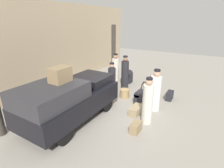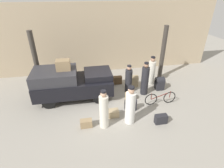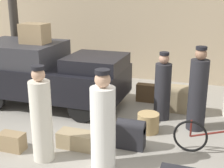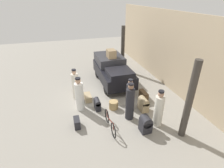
{
  "view_description": "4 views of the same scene",
  "coord_description": "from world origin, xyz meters",
  "px_view_note": "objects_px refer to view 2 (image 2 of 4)",
  "views": [
    {
      "loc": [
        -6.0,
        -3.5,
        3.63
      ],
      "look_at": [
        0.2,
        0.2,
        0.95
      ],
      "focal_mm": 28.0,
      "sensor_mm": 36.0,
      "label": 1
    },
    {
      "loc": [
        -1.2,
        -7.36,
        5.2
      ],
      "look_at": [
        0.2,
        0.2,
        0.95
      ],
      "focal_mm": 28.0,
      "sensor_mm": 36.0,
      "label": 2
    },
    {
      "loc": [
        2.3,
        -6.14,
        3.03
      ],
      "look_at": [
        0.2,
        0.2,
        0.95
      ],
      "focal_mm": 50.0,
      "sensor_mm": 36.0,
      "label": 3
    },
    {
      "loc": [
        8.24,
        -2.23,
        5.29
      ],
      "look_at": [
        0.2,
        0.2,
        0.95
      ],
      "focal_mm": 28.0,
      "sensor_mm": 36.0,
      "label": 4
    }
  ],
  "objects_px": {
    "suitcase_small_leather": "(116,80)",
    "truck": "(71,82)",
    "porter_lifting_near_truck": "(130,107)",
    "porter_with_bicycle": "(145,80)",
    "bicycle": "(160,98)",
    "porter_carrying_trunk": "(151,72)",
    "trunk_barrel_dark": "(131,104)",
    "porter_standing_middle": "(129,80)",
    "conductor_in_dark_uniform": "(104,111)",
    "trunk_large_brown": "(133,81)",
    "trunk_umber_medium": "(86,123)",
    "trunk_on_truck_roof": "(63,65)",
    "suitcase_black_upright": "(161,119)",
    "trunk_wicker_pale": "(160,83)",
    "suitcase_tan_flat": "(111,113)",
    "wicker_basket": "(129,97)"
  },
  "relations": [
    {
      "from": "porter_carrying_trunk",
      "to": "wicker_basket",
      "type": "bearing_deg",
      "value": -139.08
    },
    {
      "from": "suitcase_tan_flat",
      "to": "suitcase_small_leather",
      "type": "bearing_deg",
      "value": 74.29
    },
    {
      "from": "wicker_basket",
      "to": "conductor_in_dark_uniform",
      "type": "height_order",
      "value": "conductor_in_dark_uniform"
    },
    {
      "from": "truck",
      "to": "wicker_basket",
      "type": "relative_size",
      "value": 8.38
    },
    {
      "from": "trunk_large_brown",
      "to": "suitcase_black_upright",
      "type": "bearing_deg",
      "value": -84.95
    },
    {
      "from": "wicker_basket",
      "to": "trunk_umber_medium",
      "type": "xyz_separation_m",
      "value": [
        -2.33,
        -1.62,
        -0.04
      ]
    },
    {
      "from": "suitcase_black_upright",
      "to": "porter_lifting_near_truck",
      "type": "bearing_deg",
      "value": 165.95
    },
    {
      "from": "truck",
      "to": "porter_carrying_trunk",
      "type": "distance_m",
      "value": 4.73
    },
    {
      "from": "trunk_umber_medium",
      "to": "trunk_barrel_dark",
      "type": "bearing_deg",
      "value": 20.42
    },
    {
      "from": "truck",
      "to": "suitcase_black_upright",
      "type": "distance_m",
      "value": 4.77
    },
    {
      "from": "trunk_umber_medium",
      "to": "suitcase_black_upright",
      "type": "bearing_deg",
      "value": -6.28
    },
    {
      "from": "porter_lifting_near_truck",
      "to": "conductor_in_dark_uniform",
      "type": "xyz_separation_m",
      "value": [
        -1.13,
        -0.08,
        0.0
      ]
    },
    {
      "from": "suitcase_black_upright",
      "to": "trunk_large_brown",
      "type": "height_order",
      "value": "trunk_large_brown"
    },
    {
      "from": "porter_standing_middle",
      "to": "trunk_large_brown",
      "type": "height_order",
      "value": "porter_standing_middle"
    },
    {
      "from": "trunk_on_truck_roof",
      "to": "suitcase_small_leather",
      "type": "bearing_deg",
      "value": 19.88
    },
    {
      "from": "bicycle",
      "to": "suitcase_black_upright",
      "type": "xyz_separation_m",
      "value": [
        -0.57,
        -1.37,
        -0.12
      ]
    },
    {
      "from": "bicycle",
      "to": "trunk_umber_medium",
      "type": "distance_m",
      "value": 3.91
    },
    {
      "from": "conductor_in_dark_uniform",
      "to": "porter_standing_middle",
      "type": "bearing_deg",
      "value": 55.64
    },
    {
      "from": "trunk_barrel_dark",
      "to": "porter_carrying_trunk",
      "type": "bearing_deg",
      "value": 50.5
    },
    {
      "from": "suitcase_black_upright",
      "to": "suitcase_small_leather",
      "type": "bearing_deg",
      "value": 107.64
    },
    {
      "from": "truck",
      "to": "bicycle",
      "type": "bearing_deg",
      "value": -18.28
    },
    {
      "from": "porter_lifting_near_truck",
      "to": "bicycle",
      "type": "bearing_deg",
      "value": 28.86
    },
    {
      "from": "porter_lifting_near_truck",
      "to": "trunk_wicker_pale",
      "type": "bearing_deg",
      "value": 44.82
    },
    {
      "from": "conductor_in_dark_uniform",
      "to": "trunk_large_brown",
      "type": "distance_m",
      "value": 3.81
    },
    {
      "from": "porter_standing_middle",
      "to": "porter_with_bicycle",
      "type": "xyz_separation_m",
      "value": [
        0.81,
        -0.33,
        0.11
      ]
    },
    {
      "from": "conductor_in_dark_uniform",
      "to": "trunk_wicker_pale",
      "type": "bearing_deg",
      "value": 35.04
    },
    {
      "from": "bicycle",
      "to": "porter_lifting_near_truck",
      "type": "bearing_deg",
      "value": -151.14
    },
    {
      "from": "porter_carrying_trunk",
      "to": "suitcase_black_upright",
      "type": "height_order",
      "value": "porter_carrying_trunk"
    },
    {
      "from": "bicycle",
      "to": "porter_carrying_trunk",
      "type": "distance_m",
      "value": 2.2
    },
    {
      "from": "porter_with_bicycle",
      "to": "suitcase_tan_flat",
      "type": "height_order",
      "value": "porter_with_bicycle"
    },
    {
      "from": "bicycle",
      "to": "trunk_umber_medium",
      "type": "bearing_deg",
      "value": -164.94
    },
    {
      "from": "porter_carrying_trunk",
      "to": "suitcase_small_leather",
      "type": "xyz_separation_m",
      "value": [
        -2.1,
        0.34,
        -0.55
      ]
    },
    {
      "from": "suitcase_small_leather",
      "to": "trunk_umber_medium",
      "type": "xyz_separation_m",
      "value": [
        -1.98,
        -3.48,
        -0.07
      ]
    },
    {
      "from": "porter_carrying_trunk",
      "to": "truck",
      "type": "bearing_deg",
      "value": -171.64
    },
    {
      "from": "porter_with_bicycle",
      "to": "trunk_large_brown",
      "type": "height_order",
      "value": "porter_with_bicycle"
    },
    {
      "from": "trunk_wicker_pale",
      "to": "trunk_on_truck_roof",
      "type": "distance_m",
      "value": 5.42
    },
    {
      "from": "porter_lifting_near_truck",
      "to": "porter_standing_middle",
      "type": "bearing_deg",
      "value": 76.3
    },
    {
      "from": "porter_standing_middle",
      "to": "conductor_in_dark_uniform",
      "type": "relative_size",
      "value": 0.92
    },
    {
      "from": "suitcase_small_leather",
      "to": "trunk_barrel_dark",
      "type": "distance_m",
      "value": 2.69
    },
    {
      "from": "trunk_large_brown",
      "to": "suitcase_tan_flat",
      "type": "xyz_separation_m",
      "value": [
        -1.76,
        -2.53,
        -0.21
      ]
    },
    {
      "from": "porter_standing_middle",
      "to": "truck",
      "type": "bearing_deg",
      "value": 179.7
    },
    {
      "from": "porter_lifting_near_truck",
      "to": "porter_with_bicycle",
      "type": "xyz_separation_m",
      "value": [
        1.41,
        2.13,
        0.04
      ]
    },
    {
      "from": "porter_standing_middle",
      "to": "conductor_in_dark_uniform",
      "type": "distance_m",
      "value": 3.07
    },
    {
      "from": "suitcase_small_leather",
      "to": "truck",
      "type": "bearing_deg",
      "value": -158.17
    },
    {
      "from": "trunk_wicker_pale",
      "to": "trunk_on_truck_roof",
      "type": "relative_size",
      "value": 1.14
    },
    {
      "from": "suitcase_black_upright",
      "to": "truck",
      "type": "bearing_deg",
      "value": 143.5
    },
    {
      "from": "suitcase_black_upright",
      "to": "trunk_umber_medium",
      "type": "distance_m",
      "value": 3.22
    },
    {
      "from": "wicker_basket",
      "to": "porter_carrying_trunk",
      "type": "relative_size",
      "value": 0.27
    },
    {
      "from": "bicycle",
      "to": "trunk_wicker_pale",
      "type": "bearing_deg",
      "value": 67.69
    },
    {
      "from": "suitcase_small_leather",
      "to": "trunk_wicker_pale",
      "type": "relative_size",
      "value": 0.95
    }
  ]
}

